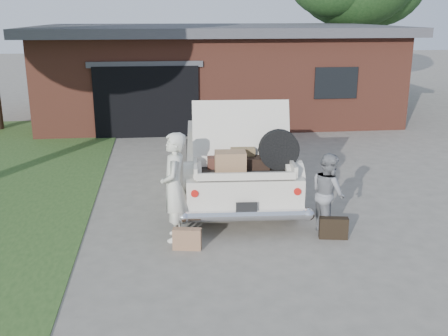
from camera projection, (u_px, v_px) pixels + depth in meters
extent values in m
plane|color=gray|center=(228.00, 239.00, 9.02)|extent=(90.00, 90.00, 0.00)
cube|color=brown|center=(215.00, 75.00, 19.65)|extent=(12.00, 7.00, 3.00)
cube|color=#4C4C51|center=(215.00, 30.00, 19.18)|extent=(12.80, 7.80, 0.30)
cube|color=black|center=(147.00, 102.00, 16.19)|extent=(3.20, 0.30, 2.20)
cube|color=#4C4C51|center=(145.00, 64.00, 15.80)|extent=(3.50, 0.12, 0.18)
cube|color=black|center=(336.00, 83.00, 16.68)|extent=(1.40, 0.08, 1.00)
cylinder|color=#38281E|center=(350.00, 42.00, 24.38)|extent=(0.44, 0.44, 4.88)
cube|color=beige|center=(234.00, 159.00, 11.44)|extent=(2.35, 5.43, 0.69)
cube|color=#AAAA95|center=(233.00, 129.00, 11.57)|extent=(1.88, 2.23, 0.55)
cube|color=black|center=(230.00, 121.00, 12.54)|extent=(1.65, 0.19, 0.47)
cube|color=black|center=(237.00, 141.00, 10.61)|extent=(1.65, 0.19, 0.47)
cylinder|color=black|center=(191.00, 203.00, 9.74)|extent=(0.28, 0.72, 0.70)
cylinder|color=black|center=(291.00, 200.00, 9.85)|extent=(0.28, 0.72, 0.70)
cylinder|color=black|center=(191.00, 153.00, 13.20)|extent=(0.28, 0.72, 0.70)
cylinder|color=black|center=(265.00, 152.00, 13.31)|extent=(0.28, 0.72, 0.70)
cylinder|color=silver|center=(246.00, 216.00, 8.91)|extent=(2.19, 0.33, 0.19)
cylinder|color=#A5140F|center=(195.00, 193.00, 8.81)|extent=(0.13, 0.11, 0.13)
cylinder|color=#A5140F|center=(297.00, 191.00, 8.91)|extent=(0.13, 0.11, 0.13)
cube|color=black|center=(247.00, 207.00, 8.84)|extent=(0.36, 0.04, 0.18)
cube|color=black|center=(243.00, 170.00, 9.40)|extent=(1.72, 1.27, 0.04)
cube|color=beige|center=(195.00, 165.00, 9.32)|extent=(0.14, 1.17, 0.19)
cube|color=beige|center=(290.00, 164.00, 9.42)|extent=(0.14, 1.17, 0.19)
cube|color=beige|center=(246.00, 176.00, 8.82)|extent=(1.70, 0.17, 0.13)
cube|color=beige|center=(241.00, 133.00, 9.58)|extent=(1.81, 0.58, 1.16)
cube|color=#4D2A21|center=(224.00, 161.00, 9.52)|extent=(0.65, 0.44, 0.20)
cube|color=#9E7550|center=(230.00, 162.00, 9.14)|extent=(0.56, 0.39, 0.37)
cube|color=black|center=(250.00, 162.00, 9.46)|extent=(0.67, 0.46, 0.20)
cube|color=olive|center=(243.00, 151.00, 9.54)|extent=(0.45, 0.31, 0.15)
cylinder|color=black|center=(279.00, 150.00, 9.27)|extent=(0.73, 0.21, 0.72)
imported|color=beige|center=(174.00, 187.00, 8.78)|extent=(0.50, 0.71, 1.87)
imported|color=gray|center=(328.00, 193.00, 9.16)|extent=(0.67, 0.79, 1.43)
cube|color=#946A4B|center=(187.00, 239.00, 8.58)|extent=(0.49, 0.23, 0.36)
cube|color=black|center=(334.00, 228.00, 9.00)|extent=(0.51, 0.25, 0.38)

